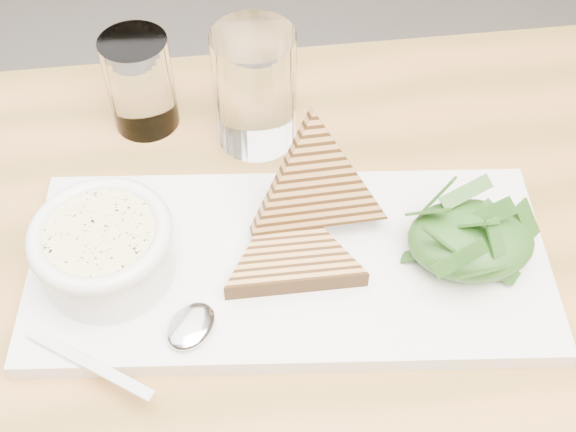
{
  "coord_description": "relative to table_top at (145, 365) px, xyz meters",
  "views": [
    {
      "loc": [
        -0.1,
        -0.2,
        1.3
      ],
      "look_at": [
        -0.07,
        0.19,
        0.83
      ],
      "focal_mm": 45.0,
      "sensor_mm": 36.0,
      "label": 1
    }
  ],
  "objects": [
    {
      "name": "soup",
      "position": [
        -0.03,
        0.07,
        0.09
      ],
      "size": [
        0.09,
        0.09,
        0.01
      ],
      "primitive_type": "cylinder",
      "color": "beige",
      "rests_on": "soup_bowl"
    },
    {
      "name": "bowl_rim",
      "position": [
        -0.03,
        0.07,
        0.09
      ],
      "size": [
        0.12,
        0.12,
        0.01
      ],
      "primitive_type": "torus",
      "color": "silver",
      "rests_on": "soup_bowl"
    },
    {
      "name": "arugula_pile",
      "position": [
        0.28,
        0.07,
        0.06
      ],
      "size": [
        0.11,
        0.1,
        0.05
      ],
      "primitive_type": null,
      "color": "#316624",
      "rests_on": "platter"
    },
    {
      "name": "sandwich_lean",
      "position": [
        0.15,
        0.11,
        0.08
      ],
      "size": [
        0.15,
        0.14,
        0.16
      ],
      "primitive_type": null,
      "rotation": [
        1.13,
        0.0,
        0.09
      ],
      "color": "#B5804A",
      "rests_on": "sandwich_flat"
    },
    {
      "name": "spoon_bowl",
      "position": [
        0.04,
        0.01,
        0.04
      ],
      "size": [
        0.05,
        0.06,
        0.01
      ],
      "primitive_type": "ellipsoid",
      "rotation": [
        0.0,
        0.0,
        -0.57
      ],
      "color": "silver",
      "rests_on": "platter"
    },
    {
      "name": "table_top",
      "position": [
        0.0,
        0.0,
        0.0
      ],
      "size": [
        1.16,
        0.81,
        0.04
      ],
      "primitive_type": "cube",
      "rotation": [
        0.0,
        0.0,
        0.06
      ],
      "color": "#B0763D",
      "rests_on": "ground"
    },
    {
      "name": "spoon_handle",
      "position": [
        -0.04,
        -0.02,
        0.04
      ],
      "size": [
        0.1,
        0.07,
        0.0
      ],
      "primitive_type": "cube",
      "rotation": [
        0.0,
        0.0,
        -0.57
      ],
      "color": "silver",
      "rests_on": "platter"
    },
    {
      "name": "glass_far",
      "position": [
        0.1,
        0.24,
        0.08
      ],
      "size": [
        0.08,
        0.08,
        0.12
      ],
      "primitive_type": "cylinder",
      "color": "white",
      "rests_on": "table_top"
    },
    {
      "name": "platter",
      "position": [
        0.13,
        0.07,
        0.03
      ],
      "size": [
        0.45,
        0.22,
        0.02
      ],
      "primitive_type": "cube",
      "rotation": [
        0.0,
        0.0,
        -0.05
      ],
      "color": "silver",
      "rests_on": "table_top"
    },
    {
      "name": "sandwich_flat",
      "position": [
        0.13,
        0.07,
        0.05
      ],
      "size": [
        0.14,
        0.14,
        0.02
      ],
      "primitive_type": null,
      "rotation": [
        0.0,
        0.0,
        0.05
      ],
      "color": "#B5804A",
      "rests_on": "platter"
    },
    {
      "name": "salad_base",
      "position": [
        0.28,
        0.07,
        0.06
      ],
      "size": [
        0.11,
        0.08,
        0.04
      ],
      "primitive_type": "ellipsoid",
      "color": "black",
      "rests_on": "platter"
    },
    {
      "name": "table_leg_br",
      "position": [
        0.51,
        0.32,
        -0.39
      ],
      "size": [
        0.06,
        0.06,
        0.74
      ],
      "primitive_type": "cylinder",
      "color": "#B0763D",
      "rests_on": "ground"
    },
    {
      "name": "soup_bowl",
      "position": [
        -0.03,
        0.07,
        0.06
      ],
      "size": [
        0.11,
        0.11,
        0.04
      ],
      "primitive_type": "cylinder",
      "color": "silver",
      "rests_on": "platter"
    },
    {
      "name": "glass_near",
      "position": [
        -0.01,
        0.27,
        0.07
      ],
      "size": [
        0.07,
        0.07,
        0.1
      ],
      "primitive_type": "cylinder",
      "color": "white",
      "rests_on": "table_top"
    }
  ]
}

